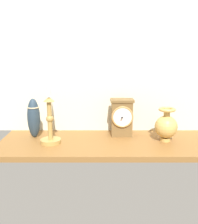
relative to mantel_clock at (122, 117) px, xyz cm
name	(u,v)px	position (x,y,z in cm)	size (l,w,h in cm)	color
ground_plane	(108,144)	(-7.07, -8.87, -10.54)	(100.00, 36.00, 2.40)	brown
back_wall	(107,68)	(-7.07, 9.63, 23.16)	(120.00, 2.00, 65.00)	beige
mantel_clock	(122,117)	(0.00, 0.00, 0.00)	(11.18, 9.56, 18.20)	brown
candlestick_tall_left	(50,118)	(-33.04, -10.75, 2.29)	(9.32, 9.32, 37.05)	#AE8A47
brass_vase_bulbous	(166,126)	(19.69, -8.00, -2.06)	(10.39, 10.39, 15.67)	tan
tall_ceramic_vase	(34,118)	(-42.26, -2.62, 0.32)	(6.04, 6.04, 19.02)	#273948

